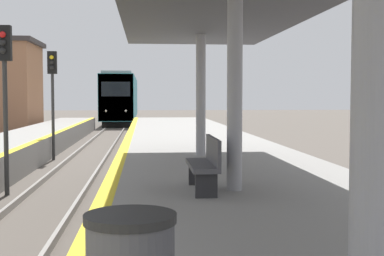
# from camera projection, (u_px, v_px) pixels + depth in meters

# --- Properties ---
(train) EXTENTS (2.86, 20.99, 4.67)m
(train) POSITION_uv_depth(u_px,v_px,m) (121.00, 99.00, 53.08)
(train) COLOR black
(train) RESTS_ON ground
(signal_mid) EXTENTS (0.36, 0.31, 4.36)m
(signal_mid) POSITION_uv_depth(u_px,v_px,m) (5.00, 77.00, 13.65)
(signal_mid) COLOR #2D2D2D
(signal_mid) RESTS_ON ground
(signal_far) EXTENTS (0.36, 0.31, 4.36)m
(signal_far) POSITION_uv_depth(u_px,v_px,m) (52.00, 84.00, 21.40)
(signal_far) COLOR #2D2D2D
(signal_far) RESTS_ON ground
(bench) EXTENTS (0.44, 1.58, 0.92)m
(bench) POSITION_uv_depth(u_px,v_px,m) (206.00, 163.00, 9.09)
(bench) COLOR #4C4C51
(bench) RESTS_ON platform_right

